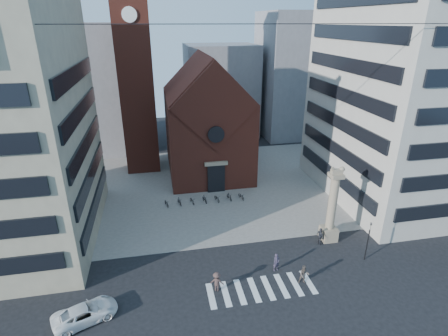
{
  "coord_description": "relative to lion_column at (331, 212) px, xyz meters",
  "views": [
    {
      "loc": [
        -7.55,
        -26.55,
        22.19
      ],
      "look_at": [
        -0.66,
        8.0,
        7.34
      ],
      "focal_mm": 28.0,
      "sensor_mm": 36.0,
      "label": 1
    }
  ],
  "objects": [
    {
      "name": "ground",
      "position": [
        -10.01,
        -3.0,
        -3.46
      ],
      "size": [
        120.0,
        120.0,
        0.0
      ],
      "primitive_type": "plane",
      "color": "black",
      "rests_on": "ground"
    },
    {
      "name": "piazza",
      "position": [
        -10.01,
        16.0,
        -3.43
      ],
      "size": [
        46.0,
        30.0,
        0.05
      ],
      "primitive_type": "cube",
      "color": "gray",
      "rests_on": "ground"
    },
    {
      "name": "zebra_crossing",
      "position": [
        -9.46,
        -6.0,
        -3.45
      ],
      "size": [
        10.2,
        3.2,
        0.01
      ],
      "primitive_type": null,
      "color": "white",
      "rests_on": "ground"
    },
    {
      "name": "church",
      "position": [
        -10.01,
        22.04,
        4.53
      ],
      "size": [
        12.0,
        16.65,
        18.0
      ],
      "color": "maroon",
      "rests_on": "ground"
    },
    {
      "name": "campanile",
      "position": [
        -20.01,
        25.0,
        12.28
      ],
      "size": [
        5.5,
        5.5,
        31.2
      ],
      "color": "maroon",
      "rests_on": "ground"
    },
    {
      "name": "building_right",
      "position": [
        13.99,
        9.0,
        12.54
      ],
      "size": [
        18.0,
        22.0,
        32.0
      ],
      "primitive_type": "cube",
      "color": "#B4B0A3",
      "rests_on": "ground"
    },
    {
      "name": "bg_block_left",
      "position": [
        -30.01,
        37.0,
        7.54
      ],
      "size": [
        16.0,
        14.0,
        22.0
      ],
      "primitive_type": "cube",
      "color": "gray",
      "rests_on": "ground"
    },
    {
      "name": "bg_block_mid",
      "position": [
        -4.01,
        42.0,
        5.54
      ],
      "size": [
        14.0,
        12.0,
        18.0
      ],
      "primitive_type": "cube",
      "color": "gray",
      "rests_on": "ground"
    },
    {
      "name": "bg_block_right",
      "position": [
        11.99,
        39.0,
        8.54
      ],
      "size": [
        16.0,
        14.0,
        24.0
      ],
      "primitive_type": "cube",
      "color": "gray",
      "rests_on": "ground"
    },
    {
      "name": "lion_column",
      "position": [
        0.0,
        0.0,
        0.0
      ],
      "size": [
        1.63,
        1.6,
        8.68
      ],
      "color": "gray",
      "rests_on": "ground"
    },
    {
      "name": "traffic_light",
      "position": [
        1.99,
        -4.0,
        -1.17
      ],
      "size": [
        0.13,
        0.16,
        4.3
      ],
      "color": "black",
      "rests_on": "ground"
    },
    {
      "name": "white_car",
      "position": [
        -24.29,
        -6.64,
        -2.76
      ],
      "size": [
        5.51,
        4.01,
        1.39
      ],
      "primitive_type": "imported",
      "rotation": [
        0.0,
        0.0,
        1.95
      ],
      "color": "white",
      "rests_on": "ground"
    },
    {
      "name": "pedestrian_0",
      "position": [
        -7.32,
        -3.83,
        -2.53
      ],
      "size": [
        0.77,
        0.6,
        1.85
      ],
      "primitive_type": "imported",
      "rotation": [
        0.0,
        0.0,
        0.27
      ],
      "color": "#383043",
      "rests_on": "ground"
    },
    {
      "name": "pedestrian_1",
      "position": [
        -5.45,
        -6.01,
        -2.51
      ],
      "size": [
        1.06,
        0.9,
        1.89
      ],
      "primitive_type": "imported",
      "rotation": [
        0.0,
        0.0,
        -0.22
      ],
      "color": "#544943",
      "rests_on": "ground"
    },
    {
      "name": "pedestrian_2",
      "position": [
        -1.31,
        -0.64,
        -2.48
      ],
      "size": [
        0.55,
        1.18,
        1.96
      ],
      "primitive_type": "imported",
      "rotation": [
        0.0,
        0.0,
        1.64
      ],
      "color": "#2B2D34",
      "rests_on": "ground"
    },
    {
      "name": "pedestrian_3",
      "position": [
        -13.39,
        -5.39,
        -2.5
      ],
      "size": [
        1.39,
        1.06,
        1.91
      ],
      "primitive_type": "imported",
      "rotation": [
        0.0,
        0.0,
        2.82
      ],
      "color": "#46322F",
      "rests_on": "ground"
    },
    {
      "name": "scooter_0",
      "position": [
        -17.07,
        11.02,
        -2.99
      ],
      "size": [
        0.91,
        1.69,
        0.84
      ],
      "primitive_type": "imported",
      "rotation": [
        0.0,
        0.0,
        0.23
      ],
      "color": "black",
      "rests_on": "piazza"
    },
    {
      "name": "scooter_1",
      "position": [
        -15.41,
        11.02,
        -2.94
      ],
      "size": [
        0.79,
        1.61,
        0.93
      ],
      "primitive_type": "imported",
      "rotation": [
        0.0,
        0.0,
        0.23
      ],
      "color": "black",
      "rests_on": "piazza"
    },
    {
      "name": "scooter_2",
      "position": [
        -13.74,
        11.02,
        -2.99
      ],
      "size": [
        0.91,
        1.69,
        0.84
      ],
      "primitive_type": "imported",
      "rotation": [
        0.0,
        0.0,
        0.23
      ],
      "color": "black",
      "rests_on": "piazza"
    },
    {
      "name": "scooter_3",
      "position": [
        -12.08,
        11.02,
        -2.94
      ],
      "size": [
        0.79,
        1.61,
        0.93
      ],
      "primitive_type": "imported",
      "rotation": [
        0.0,
        0.0,
        0.23
      ],
      "color": "black",
      "rests_on": "piazza"
    },
    {
      "name": "scooter_4",
      "position": [
        -10.42,
        11.02,
        -2.99
      ],
      "size": [
        0.91,
        1.69,
        0.84
      ],
      "primitive_type": "imported",
      "rotation": [
        0.0,
        0.0,
        0.23
      ],
      "color": "black",
      "rests_on": "piazza"
    },
    {
      "name": "scooter_5",
      "position": [
        -8.76,
        11.02,
        -2.94
      ],
      "size": [
        0.79,
        1.61,
        0.93
      ],
      "primitive_type": "imported",
      "rotation": [
        0.0,
        0.0,
        0.23
      ],
      "color": "black",
      "rests_on": "piazza"
    },
    {
      "name": "scooter_6",
      "position": [
        -7.09,
        11.02,
        -2.99
      ],
      "size": [
        0.91,
        1.69,
        0.84
      ],
      "primitive_type": "imported",
      "rotation": [
        0.0,
        0.0,
        0.23
      ],
      "color": "black",
      "rests_on": "piazza"
    }
  ]
}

